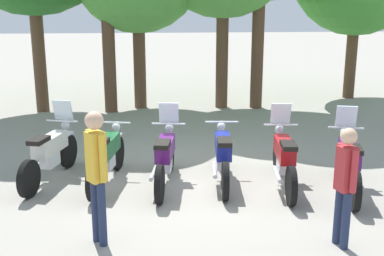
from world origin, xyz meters
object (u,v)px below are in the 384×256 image
motorcycle_3 (223,155)px  motorcycle_5 (348,162)px  motorcycle_0 (50,153)px  motorcycle_1 (107,156)px  person_0 (96,167)px  person_1 (345,179)px  motorcycle_4 (284,158)px  motorcycle_2 (165,157)px

motorcycle_3 → motorcycle_5: (2.07, -0.59, 0.01)m
motorcycle_0 → motorcycle_1: bearing=-87.4°
motorcycle_0 → person_0: person_0 is taller
person_1 → person_0: bearing=159.8°
motorcycle_0 → motorcycle_3: size_ratio=0.98×
motorcycle_0 → person_0: size_ratio=1.17×
motorcycle_1 → motorcycle_3: size_ratio=0.99×
motorcycle_5 → person_0: 4.37m
motorcycle_0 → motorcycle_5: same height
motorcycle_4 → motorcycle_5: 1.08m
motorcycle_2 → person_0: 2.38m
person_0 → motorcycle_0: bearing=77.7°
motorcycle_0 → motorcycle_2: size_ratio=0.98×
person_1 → motorcycle_1: bearing=127.4°
motorcycle_1 → motorcycle_2: size_ratio=1.00×
person_1 → motorcycle_5: bearing=52.1°
motorcycle_5 → person_1: size_ratio=1.32×
motorcycle_4 → person_0: size_ratio=1.20×
motorcycle_3 → motorcycle_1: bearing=91.8°
motorcycle_0 → motorcycle_4: (4.11, -0.64, 0.00)m
motorcycle_2 → person_0: person_0 is taller
motorcycle_4 → person_0: 3.58m
motorcycle_1 → motorcycle_4: (3.09, -0.41, 0.01)m
motorcycle_1 → motorcycle_4: bearing=-86.9°
person_0 → person_1: (3.20, -0.34, -0.14)m
motorcycle_0 → person_1: size_ratio=1.32×
motorcycle_3 → person_0: size_ratio=1.20×
motorcycle_2 → person_1: 3.35m
person_1 → motorcycle_0: bearing=132.5°
motorcycle_2 → motorcycle_1: bearing=89.1°
motorcycle_0 → motorcycle_1: motorcycle_0 is taller
motorcycle_5 → person_0: bearing=124.7°
motorcycle_2 → motorcycle_5: (3.09, -0.54, 0.00)m
motorcycle_3 → motorcycle_5: motorcycle_5 is taller
motorcycle_2 → motorcycle_4: (2.06, -0.24, 0.00)m
motorcycle_2 → motorcycle_3: motorcycle_2 is taller
motorcycle_0 → person_0: (1.11, -2.50, 0.57)m
motorcycle_2 → motorcycle_5: 3.14m
motorcycle_0 → motorcycle_5: 5.23m
motorcycle_5 → motorcycle_2: bearing=93.7°
motorcycle_3 → person_0: 2.97m
motorcycle_5 → person_0: (-4.04, -1.56, 0.57)m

